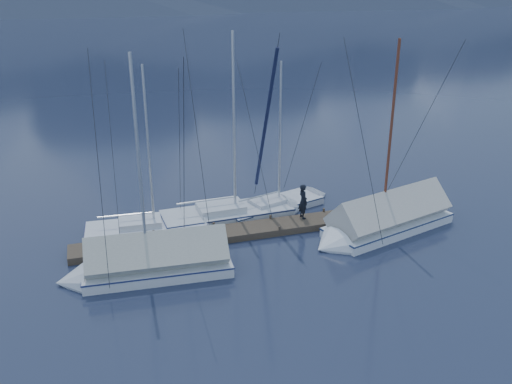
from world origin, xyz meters
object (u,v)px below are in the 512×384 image
person (303,201)px  sailboat_covered_near (380,223)px  sailboat_covered_far (144,265)px  sailboat_open_mid (245,213)px  sailboat_open_right (285,204)px  sailboat_open_left (164,227)px

person → sailboat_covered_near: bearing=-126.5°
sailboat_covered_far → person: sailboat_covered_far is taller
sailboat_covered_far → person: 8.98m
sailboat_open_mid → sailboat_open_right: sailboat_open_mid is taller
sailboat_open_left → sailboat_covered_far: (-1.47, -4.26, 0.34)m
sailboat_open_right → sailboat_covered_near: 5.66m
sailboat_open_left → sailboat_open_mid: sailboat_open_mid is taller
sailboat_open_left → sailboat_open_right: 7.03m
sailboat_open_mid → sailboat_open_left: bearing=-173.7°
sailboat_open_left → sailboat_covered_near: size_ratio=0.87×
sailboat_covered_near → sailboat_open_mid: bearing=145.9°
sailboat_open_mid → sailboat_covered_far: size_ratio=1.02×
sailboat_covered_near → sailboat_covered_far: 11.79m
sailboat_covered_near → sailboat_covered_far: sailboat_covered_near is taller
sailboat_open_right → person: sailboat_open_right is taller
sailboat_open_left → person: bearing=-10.9°
sailboat_covered_far → person: (8.46, 2.91, 0.75)m
sailboat_open_left → sailboat_covered_far: sailboat_covered_far is taller
sailboat_open_left → sailboat_covered_far: size_ratio=0.89×
sailboat_open_right → sailboat_open_left: bearing=-171.1°
sailboat_open_mid → sailboat_covered_far: 7.57m
sailboat_open_mid → person: size_ratio=5.78×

